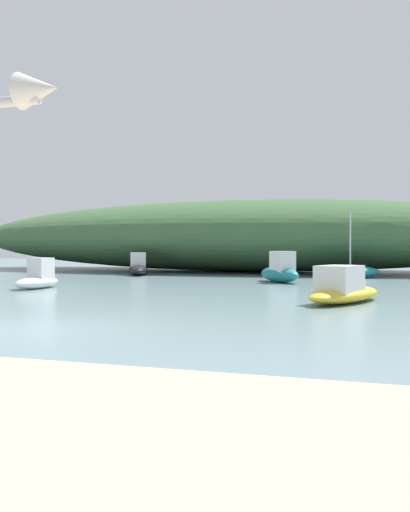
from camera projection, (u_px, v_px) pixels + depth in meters
name	position (u px, v px, depth m)	size (l,w,h in m)	color
ground_plane	(36.00, 330.00, 11.78)	(120.00, 120.00, 0.00)	gray
distant_hill	(242.00, 236.00, 40.00)	(44.15, 13.37, 5.19)	#3D6038
motorboat_far_right	(343.00, 290.00, 17.35)	(2.83, 4.35, 1.21)	gold
motorboat_east_reach	(38.00, 278.00, 23.31)	(1.00, 2.77, 1.32)	white
sailboat_west_reach	(350.00, 272.00, 30.86)	(3.81, 2.84, 3.74)	teal
motorboat_off_point	(138.00, 267.00, 34.41)	(2.58, 3.87, 1.43)	black
motorboat_outer_mooring	(280.00, 271.00, 27.29)	(2.94, 3.36, 1.58)	teal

